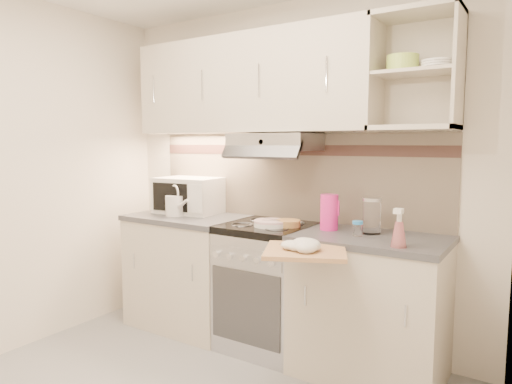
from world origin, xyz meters
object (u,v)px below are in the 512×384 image
(glass_jar, at_px, (372,216))
(pink_pitcher, at_px, (329,212))
(watering_can, at_px, (176,205))
(cutting_board, at_px, (305,251))
(plate_stack, at_px, (270,223))
(microwave, at_px, (190,195))
(electric_range, at_px, (268,286))
(spray_bottle, at_px, (399,231))

(glass_jar, bearing_deg, pink_pitcher, -175.13)
(watering_can, height_order, cutting_board, watering_can)
(cutting_board, bearing_deg, watering_can, 138.83)
(pink_pitcher, bearing_deg, plate_stack, 179.13)
(plate_stack, relative_size, pink_pitcher, 0.97)
(microwave, xyz_separation_m, cutting_board, (1.36, -0.60, -0.17))
(electric_range, relative_size, pink_pitcher, 3.81)
(plate_stack, bearing_deg, microwave, 168.47)
(electric_range, relative_size, glass_jar, 3.92)
(plate_stack, xyz_separation_m, spray_bottle, (0.92, -0.15, 0.07))
(spray_bottle, bearing_deg, cutting_board, -149.30)
(pink_pitcher, xyz_separation_m, cutting_board, (0.09, -0.52, -0.15))
(microwave, bearing_deg, plate_stack, -16.52)
(pink_pitcher, bearing_deg, cutting_board, -96.52)
(microwave, relative_size, cutting_board, 1.23)
(electric_range, relative_size, microwave, 1.65)
(electric_range, distance_m, microwave, 1.03)
(plate_stack, relative_size, glass_jar, 1.00)
(watering_can, height_order, spray_bottle, watering_can)
(glass_jar, bearing_deg, electric_range, -174.94)
(electric_range, distance_m, watering_can, 0.97)
(electric_range, xyz_separation_m, glass_jar, (0.73, 0.06, 0.57))
(electric_range, distance_m, pink_pitcher, 0.72)
(glass_jar, relative_size, cutting_board, 0.52)
(watering_can, xyz_separation_m, glass_jar, (1.53, 0.15, 0.03))
(microwave, xyz_separation_m, pink_pitcher, (1.28, -0.08, -0.03))
(electric_range, xyz_separation_m, spray_bottle, (0.98, -0.22, 0.54))
(plate_stack, height_order, spray_bottle, spray_bottle)
(plate_stack, height_order, pink_pitcher, pink_pitcher)
(electric_range, relative_size, cutting_board, 2.03)
(watering_can, xyz_separation_m, spray_bottle, (1.78, -0.14, 0.00))
(electric_range, bearing_deg, spray_bottle, -12.69)
(spray_bottle, bearing_deg, glass_jar, 131.57)
(glass_jar, relative_size, spray_bottle, 0.99)
(electric_range, distance_m, plate_stack, 0.48)
(pink_pitcher, relative_size, cutting_board, 0.53)
(glass_jar, xyz_separation_m, spray_bottle, (0.25, -0.28, -0.03))
(plate_stack, xyz_separation_m, pink_pitcher, (0.39, 0.11, 0.10))
(microwave, distance_m, spray_bottle, 1.84)
(microwave, distance_m, watering_can, 0.21)
(cutting_board, bearing_deg, electric_range, 113.41)
(watering_can, relative_size, cutting_board, 0.64)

